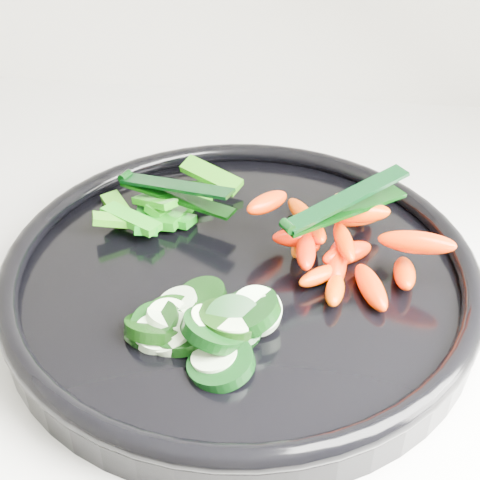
# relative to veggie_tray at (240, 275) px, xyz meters

# --- Properties ---
(veggie_tray) EXTENTS (0.48, 0.48, 0.04)m
(veggie_tray) POSITION_rel_veggie_tray_xyz_m (0.00, 0.00, 0.00)
(veggie_tray) COLOR black
(veggie_tray) RESTS_ON counter
(cucumber_pile) EXTENTS (0.12, 0.12, 0.04)m
(cucumber_pile) POSITION_rel_veggie_tray_xyz_m (-0.02, -0.07, 0.01)
(cucumber_pile) COLOR black
(cucumber_pile) RESTS_ON veggie_tray
(carrot_pile) EXTENTS (0.17, 0.16, 0.06)m
(carrot_pile) POSITION_rel_veggie_tray_xyz_m (0.08, 0.03, 0.02)
(carrot_pile) COLOR #E73100
(carrot_pile) RESTS_ON veggie_tray
(pepper_pile) EXTENTS (0.13, 0.12, 0.03)m
(pepper_pile) POSITION_rel_veggie_tray_xyz_m (-0.08, 0.07, 0.01)
(pepper_pile) COLOR #0A6709
(pepper_pile) RESTS_ON veggie_tray
(tong_carrot) EXTENTS (0.10, 0.08, 0.02)m
(tong_carrot) POSITION_rel_veggie_tray_xyz_m (0.08, 0.03, 0.05)
(tong_carrot) COLOR black
(tong_carrot) RESTS_ON carrot_pile
(tong_pepper) EXTENTS (0.11, 0.05, 0.02)m
(tong_pepper) POSITION_rel_veggie_tray_xyz_m (-0.07, 0.07, 0.03)
(tong_pepper) COLOR black
(tong_pepper) RESTS_ON pepper_pile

